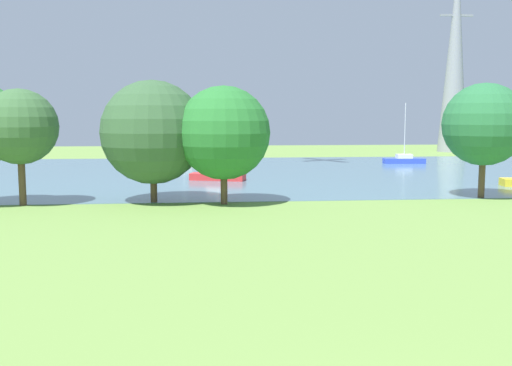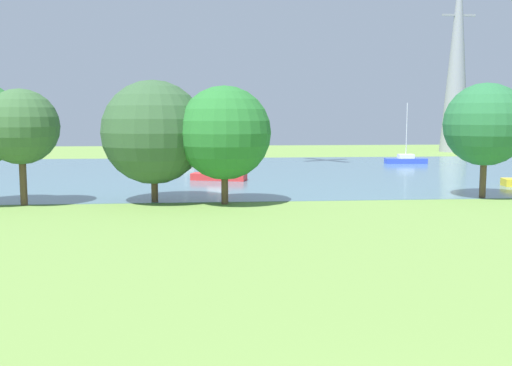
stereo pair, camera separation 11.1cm
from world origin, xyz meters
name	(u,v)px [view 1 (the left image)]	position (x,y,z in m)	size (l,w,h in m)	color
ground_plane	(271,224)	(0.00, 22.00, 0.00)	(160.00, 160.00, 0.00)	olive
water_surface	(238,172)	(0.00, 50.00, 0.01)	(140.00, 40.00, 0.02)	slate
sailboat_blue	(404,160)	(20.25, 58.98, 0.46)	(4.87, 1.75, 7.10)	blue
sailboat_brown	(184,160)	(-5.63, 61.66, 0.46)	(4.96, 2.12, 6.78)	brown
sailboat_red	(218,175)	(-2.19, 43.08, 0.47)	(5.03, 2.85, 7.83)	red
tree_mid_shore	(20,127)	(-14.92, 29.91, 4.96)	(4.75, 4.75, 7.35)	brown
tree_west_near	(153,132)	(-6.74, 30.46, 4.59)	(6.75, 6.75, 7.97)	brown
tree_west_far	(224,133)	(-2.18, 29.20, 4.57)	(5.97, 5.97, 7.56)	brown
tree_east_near	(484,125)	(15.67, 30.45, 5.06)	(5.65, 5.65, 7.89)	brown
electricity_pylon	(455,55)	(35.47, 80.42, 14.92)	(6.40, 4.40, 29.81)	gray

